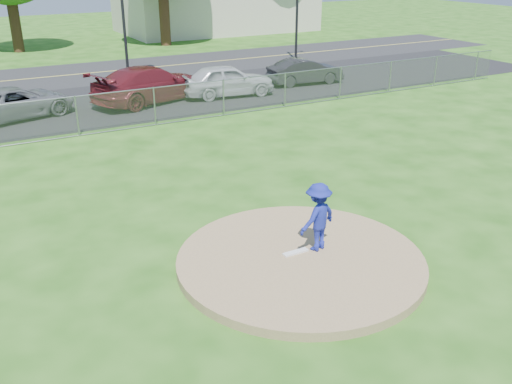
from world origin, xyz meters
The scene contains 13 objects.
ground centered at (0.00, 10.00, 0.00)m, with size 120.00×120.00×0.00m, color #205212.
pitchers_mound centered at (0.00, 0.00, 0.10)m, with size 5.40×5.40×0.20m, color #91754F.
pitching_rubber centered at (0.00, 0.20, 0.22)m, with size 0.60×0.15×0.04m, color white.
chain_link_fence centered at (0.00, 12.00, 0.75)m, with size 40.00×0.06×1.50m, color gray.
parking_lot centered at (0.00, 16.50, 0.01)m, with size 50.00×8.00×0.01m, color black.
street centered at (0.00, 24.00, 0.00)m, with size 60.00×7.00×0.01m, color #242427.
commercial_building centered at (16.00, 38.00, 2.16)m, with size 16.40×9.40×4.30m.
traffic_signal_right centered at (14.24, 22.00, 3.36)m, with size 1.28×0.20×5.60m.
pitcher centered at (0.52, 0.15, 0.98)m, with size 1.01×0.58×1.56m, color navy.
parked_car_gray centered at (-3.59, 15.80, 0.65)m, with size 2.13×4.63×1.29m, color slate.
parked_car_darkred centered at (2.14, 15.79, 0.82)m, with size 2.28×5.60×1.63m, color maroon.
parked_car_pearl centered at (5.73, 15.13, 0.76)m, with size 1.77×4.39×1.50m, color silver.
parked_car_charcoal centered at (10.48, 15.64, 0.66)m, with size 1.37×3.93×1.29m, color #242527.
Camera 1 is at (-6.13, -9.05, 6.30)m, focal length 40.00 mm.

